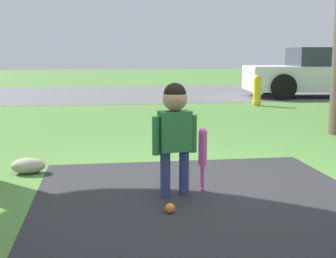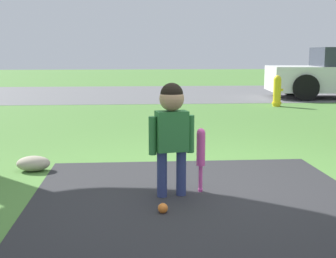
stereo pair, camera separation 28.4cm
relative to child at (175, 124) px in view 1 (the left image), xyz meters
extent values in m
plane|color=#477533|center=(0.40, 0.28, -0.63)|extent=(60.00, 60.00, 0.00)
cube|color=#59595B|center=(0.40, 10.22, -0.63)|extent=(40.00, 6.00, 0.01)
cylinder|color=navy|center=(-0.08, -0.02, -0.43)|extent=(0.09, 0.09, 0.40)
cylinder|color=navy|center=(0.08, 0.02, -0.43)|extent=(0.09, 0.09, 0.40)
cube|color=#2D7238|center=(0.00, 0.00, -0.06)|extent=(0.29, 0.20, 0.34)
cylinder|color=#2D7238|center=(-0.16, -0.03, -0.10)|extent=(0.07, 0.07, 0.32)
cylinder|color=#2D7238|center=(0.16, 0.03, -0.10)|extent=(0.07, 0.07, 0.32)
sphere|color=tan|center=(0.00, 0.00, 0.21)|extent=(0.21, 0.21, 0.21)
sphere|color=black|center=(0.00, 0.00, 0.25)|extent=(0.19, 0.19, 0.19)
sphere|color=#E54CA5|center=(0.26, 0.10, -0.61)|extent=(0.04, 0.04, 0.04)
cylinder|color=#E54CA5|center=(0.26, 0.10, -0.51)|extent=(0.03, 0.03, 0.24)
cylinder|color=#E54CA5|center=(0.26, 0.10, -0.24)|extent=(0.08, 0.08, 0.29)
sphere|color=#E54CA5|center=(0.26, 0.10, -0.10)|extent=(0.07, 0.07, 0.07)
sphere|color=orange|center=(-0.10, -0.42, -0.59)|extent=(0.08, 0.08, 0.08)
cylinder|color=yellow|center=(2.98, 6.56, -0.32)|extent=(0.17, 0.17, 0.63)
sphere|color=yellow|center=(2.98, 6.56, -0.01)|extent=(0.17, 0.17, 0.17)
cylinder|color=yellow|center=(2.98, 6.56, -0.56)|extent=(0.22, 0.22, 0.05)
cylinder|color=yellow|center=(3.07, 6.56, -0.26)|extent=(0.08, 0.06, 0.06)
cube|color=silver|center=(5.39, 8.43, -0.11)|extent=(4.10, 2.02, 0.67)
cube|color=#2D333D|center=(5.59, 8.41, 0.47)|extent=(2.03, 1.62, 0.50)
cylinder|color=black|center=(4.09, 7.73, -0.30)|extent=(0.68, 0.24, 0.67)
cylinder|color=black|center=(4.25, 9.37, -0.30)|extent=(0.68, 0.24, 0.67)
ellipsoid|color=#9E937F|center=(-1.36, 0.97, -0.55)|extent=(0.34, 0.24, 0.16)
camera|label=1|loc=(-0.62, -3.83, 0.59)|focal=50.00mm
camera|label=2|loc=(-0.33, -3.86, 0.59)|focal=50.00mm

